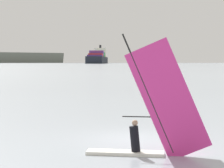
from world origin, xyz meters
TOP-DOWN VIEW (x-y plane):
  - ground_plane at (0.00, 0.00)m, footprint 4000.00×4000.00m
  - windsurfer at (-0.56, -3.05)m, footprint 4.22×2.14m
  - cargo_ship at (170.00, 675.85)m, footprint 79.21×168.58m
  - distant_headland at (242.68, 1203.13)m, footprint 878.72×586.40m

SIDE VIEW (x-z plane):
  - ground_plane at x=0.00m, z-range 0.00..0.00m
  - windsurfer at x=-0.56m, z-range -1.10..3.44m
  - cargo_ship at x=170.00m, z-range -9.01..26.27m
  - distant_headland at x=242.68m, z-range 0.00..24.63m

